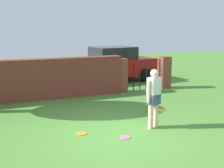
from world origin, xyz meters
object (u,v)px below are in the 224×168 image
(frisbee_orange, at_px, (82,133))
(frisbee_pink, at_px, (125,137))
(person, at_px, (154,96))
(frisbee_yellow, at_px, (161,110))
(car, at_px, (113,64))

(frisbee_orange, xyz_separation_m, frisbee_pink, (0.91, -0.70, 0.00))
(person, bearing_deg, frisbee_orange, -30.51)
(person, relative_size, frisbee_orange, 6.00)
(person, distance_m, frisbee_yellow, 1.99)
(frisbee_pink, bearing_deg, car, 68.85)
(frisbee_orange, bearing_deg, car, 60.48)
(car, height_order, frisbee_yellow, car)
(frisbee_orange, bearing_deg, person, -8.57)
(person, height_order, frisbee_yellow, person)
(person, height_order, frisbee_orange, person)
(frisbee_yellow, bearing_deg, person, -128.59)
(person, distance_m, car, 7.09)
(person, bearing_deg, frisbee_pink, -0.88)
(car, distance_m, frisbee_orange, 7.60)
(frisbee_pink, bearing_deg, person, 21.05)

